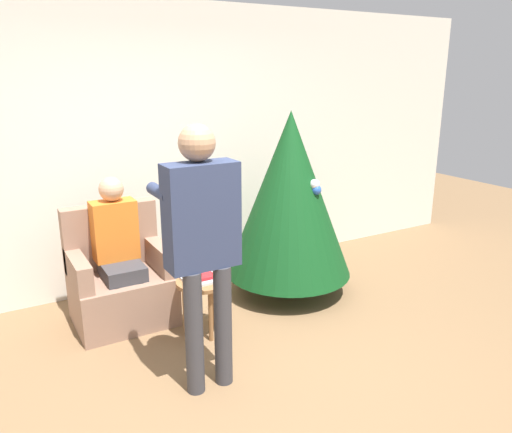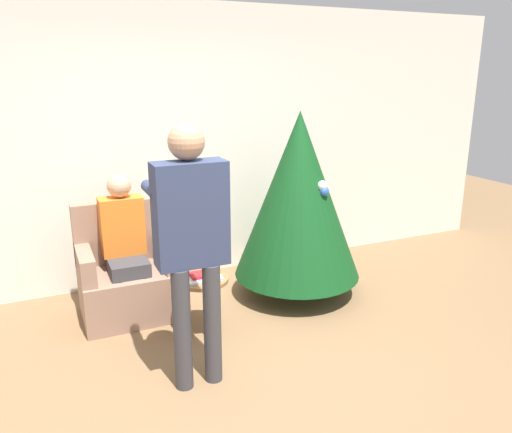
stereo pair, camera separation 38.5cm
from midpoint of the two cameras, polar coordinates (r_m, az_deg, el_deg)
ground_plane at (r=3.48m, az=-1.61°, el=-19.98°), size 14.00×14.00×0.00m
wall_back at (r=4.94m, az=-14.26°, el=7.52°), size 8.00×0.06×2.70m
christmas_tree at (r=4.60m, az=1.48°, el=2.49°), size 1.18×1.18×1.73m
armchair at (r=4.47m, az=-17.69°, el=-7.20°), size 0.79×0.67×0.97m
person_seated at (r=4.32m, az=-17.98°, el=-3.22°), size 0.36×0.46×1.24m
person_standing at (r=3.18m, az=-9.62°, el=-2.11°), size 0.47×0.57×1.76m
side_stool at (r=4.06m, az=-8.89°, el=-8.18°), size 0.42×0.42×0.46m
laptop at (r=4.03m, az=-8.94°, el=-7.14°), size 0.29×0.24×0.02m
book at (r=4.02m, az=-8.96°, el=-6.85°), size 0.19×0.14×0.02m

